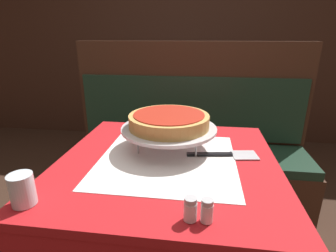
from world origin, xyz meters
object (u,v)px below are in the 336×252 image
at_px(pizza_pan_stand, 169,129).
at_px(salt_shaker, 190,209).
at_px(dining_table_front, 167,181).
at_px(pepper_shaker, 207,211).
at_px(condiment_caddy, 181,78).
at_px(water_glass_near, 22,190).
at_px(pizza_server, 225,155).
at_px(booth_bench, 188,160).
at_px(deep_dish_pizza, 169,120).
at_px(dining_table_rear, 177,95).

height_order(pizza_pan_stand, salt_shaker, pizza_pan_stand).
relative_size(dining_table_front, pepper_shaker, 13.04).
height_order(pepper_shaker, condiment_caddy, condiment_caddy).
relative_size(pepper_shaker, condiment_caddy, 0.37).
height_order(water_glass_near, pepper_shaker, water_glass_near).
relative_size(pizza_server, pepper_shaker, 4.41).
relative_size(salt_shaker, pepper_shaker, 1.02).
xyz_separation_m(pizza_pan_stand, condiment_caddy, (-0.10, 1.72, -0.05)).
height_order(booth_bench, condiment_caddy, booth_bench).
bearing_deg(pepper_shaker, deep_dish_pizza, 109.35).
bearing_deg(pepper_shaker, condiment_caddy, 96.76).
distance_m(dining_table_rear, booth_bench, 0.95).
xyz_separation_m(dining_table_rear, pizza_pan_stand, (0.12, -1.63, 0.21)).
height_order(salt_shaker, pepper_shaker, salt_shaker).
relative_size(pizza_server, water_glass_near, 3.06).
bearing_deg(pizza_server, booth_bench, 103.76).
relative_size(deep_dish_pizza, pizza_server, 1.16).
xyz_separation_m(deep_dish_pizza, water_glass_near, (-0.37, -0.46, -0.08)).
xyz_separation_m(pepper_shaker, condiment_caddy, (-0.26, 2.18, 0.01)).
height_order(pizza_pan_stand, deep_dish_pizza, deep_dish_pizza).
relative_size(dining_table_front, pizza_server, 2.96).
distance_m(dining_table_rear, pizza_pan_stand, 1.64).
bearing_deg(water_glass_near, condiment_caddy, 82.76).
bearing_deg(dining_table_rear, pepper_shaker, -82.17).
height_order(booth_bench, pizza_server, booth_bench).
bearing_deg(pizza_server, deep_dish_pizza, 169.75).
distance_m(pizza_pan_stand, deep_dish_pizza, 0.04).
bearing_deg(dining_table_front, pepper_shaker, -66.48).
distance_m(pizza_server, water_glass_near, 0.74).
height_order(pizza_server, pepper_shaker, pepper_shaker).
height_order(dining_table_front, water_glass_near, water_glass_near).
bearing_deg(pepper_shaker, water_glass_near, 179.37).
bearing_deg(condiment_caddy, pepper_shaker, -83.24).
xyz_separation_m(pizza_pan_stand, water_glass_near, (-0.37, -0.46, -0.04)).
bearing_deg(dining_table_front, booth_bench, 87.15).
bearing_deg(condiment_caddy, salt_shaker, -84.38).
height_order(dining_table_rear, booth_bench, booth_bench).
xyz_separation_m(dining_table_rear, salt_shaker, (0.24, -2.09, 0.16)).
distance_m(deep_dish_pizza, salt_shaker, 0.49).
distance_m(water_glass_near, pepper_shaker, 0.53).
height_order(dining_table_front, deep_dish_pizza, deep_dish_pizza).
xyz_separation_m(dining_table_front, pizza_server, (0.23, 0.06, 0.11)).
height_order(dining_table_rear, salt_shaker, salt_shaker).
height_order(pizza_server, salt_shaker, salt_shaker).
xyz_separation_m(water_glass_near, salt_shaker, (0.49, -0.01, -0.01)).
height_order(booth_bench, pepper_shaker, booth_bench).
relative_size(dining_table_rear, deep_dish_pizza, 2.26).
bearing_deg(pizza_pan_stand, pizza_server, -10.25).
relative_size(dining_table_front, condiment_caddy, 4.88).
height_order(pizza_pan_stand, condiment_caddy, condiment_caddy).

